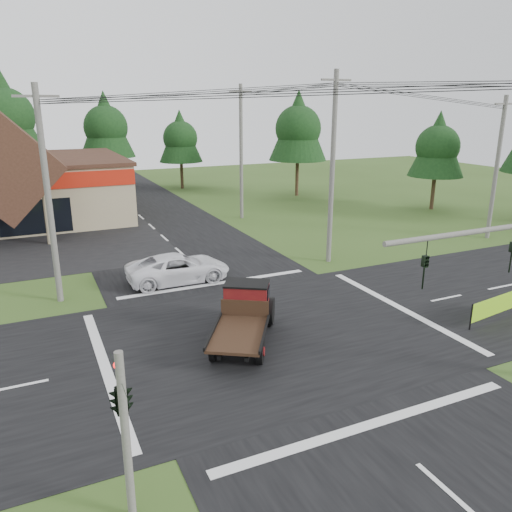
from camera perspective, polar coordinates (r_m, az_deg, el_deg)
ground at (r=21.84m, az=1.83°, el=-8.95°), size 120.00×120.00×0.00m
road_ns at (r=21.84m, az=1.83°, el=-8.93°), size 12.00×120.00×0.02m
road_ew at (r=21.84m, az=1.83°, el=-8.92°), size 120.00×12.00×0.02m
traffic_signal_corner at (r=11.93m, az=-15.28°, el=-13.89°), size 0.53×2.48×4.40m
utility_pole_nw at (r=25.90m, az=-22.68°, el=6.41°), size 2.00×0.30×10.50m
utility_pole_ne at (r=30.83m, az=8.72°, el=9.92°), size 2.00×0.30×11.50m
utility_pole_far at (r=40.30m, az=25.80°, el=9.12°), size 2.00×0.30×10.20m
utility_pole_n at (r=43.17m, az=-1.71°, el=11.83°), size 2.00×0.30×11.20m
tree_row_c at (r=58.58m, az=-26.77°, el=14.35°), size 7.28×7.28×13.13m
tree_row_d at (r=60.25m, az=-16.81°, el=14.13°), size 6.16×6.16×11.11m
tree_row_e at (r=60.08m, az=-8.66°, el=13.35°), size 5.04×5.04×9.09m
tree_side_ne at (r=54.66m, az=4.85°, el=14.56°), size 6.16×6.16×11.11m
tree_side_e_near at (r=49.92m, az=20.07°, el=11.87°), size 5.04×5.04×9.09m
antique_flatbed_truck at (r=20.63m, az=-1.48°, el=-7.02°), size 4.72×5.83×2.32m
roadside_banner at (r=25.34m, az=25.61°, el=-5.43°), size 3.59×0.64×1.23m
white_pickup at (r=28.17m, az=-8.86°, el=-1.37°), size 5.73×2.67×1.59m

